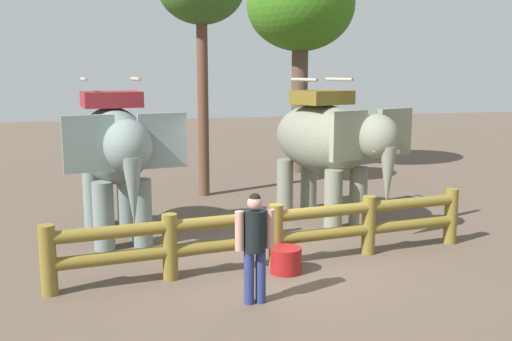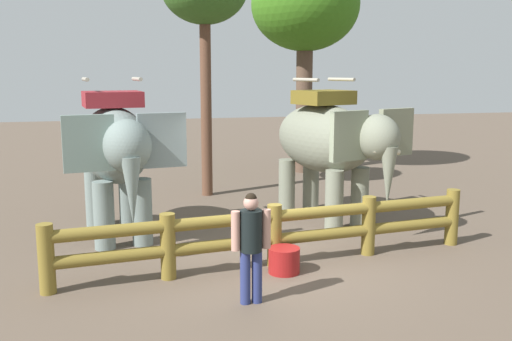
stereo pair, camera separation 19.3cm
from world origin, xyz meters
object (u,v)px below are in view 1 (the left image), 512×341
(elephant_near_left, at_px, (115,150))
(feed_bucket, at_px, (286,260))
(elephant_center, at_px, (328,142))
(tree_back_center, at_px, (301,8))
(log_fence, at_px, (276,231))
(tourist_woman_in_black, at_px, (255,240))

(elephant_near_left, xyz_separation_m, feed_bucket, (2.57, -2.65, -1.54))
(elephant_center, xyz_separation_m, tree_back_center, (1.42, 6.06, 3.40))
(elephant_near_left, height_order, tree_back_center, tree_back_center)
(elephant_near_left, height_order, elephant_center, elephant_near_left)
(log_fence, bearing_deg, elephant_center, 52.88)
(elephant_center, xyz_separation_m, feed_bucket, (-1.83, -2.87, -1.52))
(log_fence, bearing_deg, tree_back_center, 68.84)
(elephant_center, bearing_deg, tree_back_center, 76.81)
(elephant_center, xyz_separation_m, tourist_woman_in_black, (-2.63, -3.95, -0.81))
(elephant_center, distance_m, tree_back_center, 7.09)
(elephant_center, height_order, tree_back_center, tree_back_center)
(elephant_near_left, distance_m, elephant_center, 4.41)
(tree_back_center, distance_m, feed_bucket, 10.70)
(log_fence, relative_size, elephant_center, 2.00)
(elephant_near_left, bearing_deg, elephant_center, 2.84)
(elephant_near_left, xyz_separation_m, tree_back_center, (5.83, 6.28, 3.38))
(tree_back_center, relative_size, feed_bucket, 13.06)
(tourist_woman_in_black, xyz_separation_m, feed_bucket, (0.80, 1.07, -0.71))
(elephant_center, bearing_deg, tourist_woman_in_black, -123.69)
(elephant_center, relative_size, tourist_woman_in_black, 2.32)
(tourist_woman_in_black, distance_m, feed_bucket, 1.51)
(tourist_woman_in_black, bearing_deg, elephant_center, 56.31)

